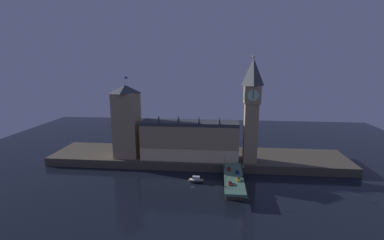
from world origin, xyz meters
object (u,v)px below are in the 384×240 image
car_southbound_lead (239,179)px  car_northbound_lead (229,169)px  street_lamp_near (225,180)px  street_lamp_far (224,161)px  car_southbound_trail (237,172)px  clock_tower (252,107)px  street_lamp_mid (243,170)px  pedestrian_mid_walk (242,175)px  boat_upstream (196,180)px  car_northbound_trail (230,183)px  pedestrian_near_rail (226,187)px  victoria_tower (127,121)px  pedestrian_far_rail (225,166)px

car_southbound_lead → car_northbound_lead: bearing=107.4°
street_lamp_near → street_lamp_far: 29.44m
car_southbound_trail → street_lamp_near: size_ratio=0.55×
clock_tower → street_lamp_mid: (-6.95, -31.06, -33.01)m
pedestrian_mid_walk → street_lamp_far: bearing=127.3°
street_lamp_mid → street_lamp_far: (-10.82, 14.72, 0.11)m
pedestrian_mid_walk → boat_upstream: (-28.09, 4.53, -6.55)m
car_northbound_trail → car_southbound_lead: size_ratio=1.03×
pedestrian_near_rail → car_southbound_trail: bearing=71.2°
car_southbound_trail → street_lamp_near: (-7.91, -20.74, 3.66)m
car_southbound_lead → boat_upstream: size_ratio=0.41×
car_southbound_trail → pedestrian_near_rail: bearing=-108.8°
pedestrian_near_rail → boat_upstream: size_ratio=0.16×
clock_tower → victoria_tower: bearing=177.5°
clock_tower → car_northbound_lead: bearing=-126.4°
victoria_tower → pedestrian_near_rail: bearing=-35.5°
clock_tower → pedestrian_far_rail: (-17.37, -16.41, -36.47)m
pedestrian_mid_walk → street_lamp_mid: bearing=-68.9°
clock_tower → street_lamp_far: (-17.77, -16.34, -32.90)m
pedestrian_far_rail → pedestrian_mid_walk: bearing=-53.7°
victoria_tower → boat_upstream: victoria_tower is taller
clock_tower → car_southbound_lead: (-9.86, -36.14, -36.71)m
clock_tower → street_lamp_mid: bearing=-102.6°
car_northbound_trail → street_lamp_mid: (7.91, 10.93, 3.76)m
clock_tower → victoria_tower: size_ratio=1.24×
street_lamp_mid → pedestrian_mid_walk: bearing=111.1°
victoria_tower → car_southbound_trail: size_ratio=15.32×
victoria_tower → street_lamp_far: victoria_tower is taller
car_southbound_lead → pedestrian_far_rail: (-7.51, 19.73, 0.23)m
car_northbound_trail → pedestrian_mid_walk: 14.13m
car_southbound_trail → pedestrian_near_rail: size_ratio=2.32×
car_northbound_lead → street_lamp_mid: street_lamp_mid is taller
car_southbound_lead → pedestrian_near_rail: size_ratio=2.57×
street_lamp_far → street_lamp_mid: bearing=-53.7°
street_lamp_mid → clock_tower: bearing=77.4°
car_northbound_trail → pedestrian_far_rail: bearing=95.6°
street_lamp_mid → boat_upstream: (-28.49, 5.57, -10.11)m
street_lamp_far → car_southbound_trail: bearing=-47.7°
car_southbound_trail → street_lamp_far: bearing=132.3°
clock_tower → pedestrian_far_rail: clock_tower is taller
car_northbound_lead → car_southbound_trail: (5.01, -4.84, -0.06)m
clock_tower → victoria_tower: (-88.86, 3.93, -12.18)m
pedestrian_mid_walk → boat_upstream: bearing=170.8°
car_northbound_lead → pedestrian_mid_walk: bearing=-52.6°
car_southbound_trail → street_lamp_far: size_ratio=0.53×
victoria_tower → car_northbound_lead: 81.60m
clock_tower → pedestrian_mid_walk: bearing=-103.8°
clock_tower → street_lamp_far: 40.80m
clock_tower → victoria_tower: 89.77m
car_southbound_lead → street_lamp_far: 21.66m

